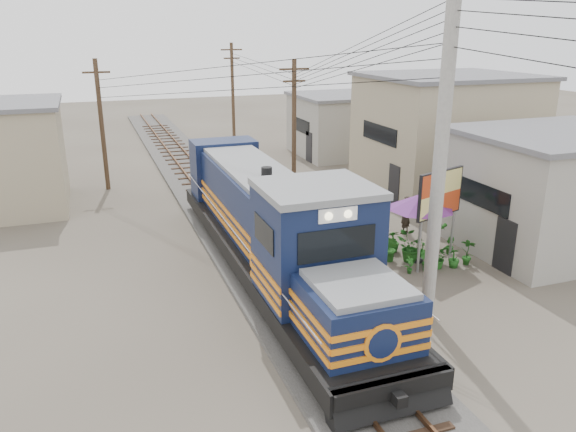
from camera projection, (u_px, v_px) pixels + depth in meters
name	position (u px, v px, depth m)	size (l,w,h in m)	color
ground	(316.00, 328.00, 16.65)	(120.00, 120.00, 0.00)	#473F35
ballast	(232.00, 222.00, 25.55)	(3.60, 70.00, 0.16)	#595651
track	(232.00, 218.00, 25.50)	(1.15, 70.00, 0.12)	#51331E
locomotive	(273.00, 227.00, 19.64)	(3.15, 17.14, 4.25)	black
utility_pole_main	(440.00, 158.00, 15.75)	(0.40, 0.40, 10.00)	#9E9B93
wooden_pole_mid	(294.00, 124.00, 29.43)	(1.60, 0.24, 7.00)	#4C3826
wooden_pole_far	(233.00, 92.00, 41.94)	(1.60, 0.24, 7.50)	#4C3826
wooden_pole_left	(101.00, 123.00, 29.95)	(1.60, 0.24, 7.00)	#4C3826
power_lines	(232.00, 53.00, 21.79)	(9.65, 19.00, 3.30)	black
shophouse_front	(555.00, 190.00, 22.27)	(7.35, 6.30, 4.70)	gray
shophouse_mid	(445.00, 132.00, 30.39)	(8.40, 7.35, 6.20)	gray
shophouse_back	(341.00, 124.00, 39.15)	(6.30, 6.30, 4.20)	gray
billboard	(440.00, 196.00, 20.21)	(2.28, 0.90, 3.67)	#99999E
market_umbrella	(421.00, 202.00, 20.69)	(2.88, 2.88, 2.70)	black
vendor	(405.00, 215.00, 24.12)	(0.61, 0.40, 1.68)	black
plant_nursery	(412.00, 248.00, 21.45)	(3.26, 2.97, 1.13)	#1C5618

